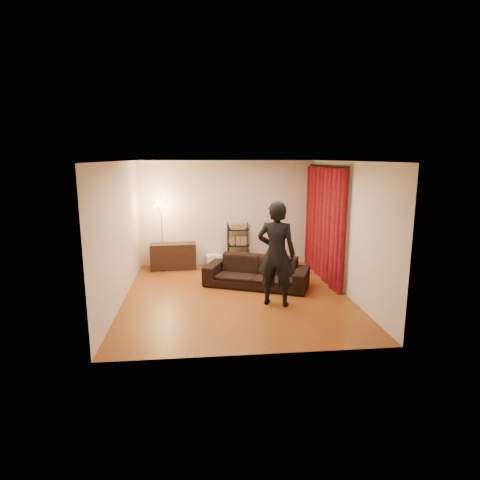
{
  "coord_description": "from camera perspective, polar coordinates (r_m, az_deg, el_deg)",
  "views": [
    {
      "loc": [
        -0.74,
        -7.74,
        2.77
      ],
      "look_at": [
        0.1,
        0.3,
        1.1
      ],
      "focal_mm": 30.0,
      "sensor_mm": 36.0,
      "label": 1
    }
  ],
  "objects": [
    {
      "name": "wall_left",
      "position": [
        8.02,
        -16.72,
        0.97
      ],
      "size": [
        0.0,
        5.0,
        5.0
      ],
      "primitive_type": "plane",
      "rotation": [
        1.57,
        0.0,
        1.57
      ],
      "color": "beige",
      "rests_on": "ground"
    },
    {
      "name": "floor",
      "position": [
        8.26,
        -0.48,
        -7.93
      ],
      "size": [
        5.0,
        5.0,
        0.0
      ],
      "primitive_type": "plane",
      "color": "brown",
      "rests_on": "ground"
    },
    {
      "name": "curtain_rod",
      "position": [
        9.33,
        12.29,
        10.24
      ],
      "size": [
        0.04,
        2.65,
        0.04
      ],
      "primitive_type": "cylinder",
      "rotation": [
        1.57,
        0.0,
        0.0
      ],
      "color": "black",
      "rests_on": "wall_right"
    },
    {
      "name": "wall_right",
      "position": [
        8.42,
        14.94,
        1.56
      ],
      "size": [
        0.0,
        5.0,
        5.0
      ],
      "primitive_type": "plane",
      "rotation": [
        1.57,
        0.0,
        -1.57
      ],
      "color": "beige",
      "rests_on": "ground"
    },
    {
      "name": "person",
      "position": [
        7.55,
        5.18,
        -1.96
      ],
      "size": [
        0.86,
        0.72,
        2.0
      ],
      "primitive_type": "imported",
      "rotation": [
        0.0,
        0.0,
        2.76
      ],
      "color": "black",
      "rests_on": "ground"
    },
    {
      "name": "wall_front",
      "position": [
        5.48,
        1.99,
        -3.37
      ],
      "size": [
        5.0,
        0.0,
        5.0
      ],
      "primitive_type": "plane",
      "rotation": [
        -1.57,
        0.0,
        0.0
      ],
      "color": "beige",
      "rests_on": "ground"
    },
    {
      "name": "storage_boxes",
      "position": [
        10.39,
        -3.83,
        -2.92
      ],
      "size": [
        0.41,
        0.34,
        0.31
      ],
      "primitive_type": null,
      "rotation": [
        0.0,
        0.0,
        0.12
      ],
      "color": "silver",
      "rests_on": "ground"
    },
    {
      "name": "curtain",
      "position": [
        9.44,
        11.83,
        2.31
      ],
      "size": [
        0.22,
        2.65,
        2.55
      ],
      "primitive_type": null,
      "color": "maroon",
      "rests_on": "ground"
    },
    {
      "name": "wire_shelf",
      "position": [
        10.29,
        -0.26,
        -0.71
      ],
      "size": [
        0.52,
        0.38,
        1.13
      ],
      "primitive_type": null,
      "rotation": [
        0.0,
        0.0,
        -0.03
      ],
      "color": "black",
      "rests_on": "ground"
    },
    {
      "name": "sofa",
      "position": [
        8.76,
        2.34,
        -4.56
      ],
      "size": [
        2.39,
        1.65,
        0.65
      ],
      "primitive_type": "imported",
      "rotation": [
        0.0,
        0.0,
        -0.39
      ],
      "color": "black",
      "rests_on": "ground"
    },
    {
      "name": "wall_back",
      "position": [
        10.37,
        -1.81,
        3.8
      ],
      "size": [
        5.0,
        0.0,
        5.0
      ],
      "primitive_type": "plane",
      "rotation": [
        1.57,
        0.0,
        0.0
      ],
      "color": "beige",
      "rests_on": "ground"
    },
    {
      "name": "floor_lamp",
      "position": [
        10.03,
        -11.04,
        0.63
      ],
      "size": [
        0.42,
        0.42,
        1.77
      ],
      "primitive_type": null,
      "rotation": [
        0.0,
        0.0,
        -0.39
      ],
      "color": "silver",
      "rests_on": "ground"
    },
    {
      "name": "media_cabinet",
      "position": [
        10.23,
        -9.46,
        -2.29
      ],
      "size": [
        1.15,
        0.48,
        0.66
      ],
      "primitive_type": "cube",
      "rotation": [
        0.0,
        0.0,
        0.06
      ],
      "color": "black",
      "rests_on": "ground"
    },
    {
      "name": "ceiling",
      "position": [
        7.78,
        -0.51,
        11.15
      ],
      "size": [
        5.0,
        5.0,
        0.0
      ],
      "primitive_type": "plane",
      "rotation": [
        3.14,
        0.0,
        0.0
      ],
      "color": "white",
      "rests_on": "ground"
    }
  ]
}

